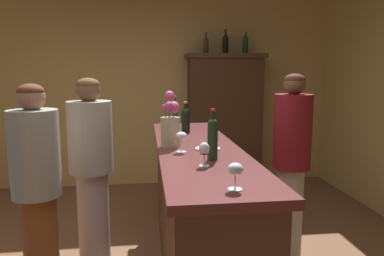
{
  "coord_description": "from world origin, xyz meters",
  "views": [
    {
      "loc": [
        0.07,
        -2.29,
        1.59
      ],
      "look_at": [
        0.44,
        0.57,
        1.15
      ],
      "focal_mm": 33.72,
      "sensor_mm": 36.0,
      "label": 1
    }
  ],
  "objects_px": {
    "wine_bottle_pinot": "(175,115)",
    "display_cabinet": "(224,119)",
    "wine_glass_spare": "(235,170)",
    "display_bottle_midleft": "(225,43)",
    "display_bottle_left": "(206,45)",
    "patron_in_navy": "(91,165)",
    "flower_arrangement": "(171,125)",
    "display_bottle_center": "(245,44)",
    "patron_redhead": "(37,187)",
    "bar_counter": "(197,213)",
    "wine_glass_mid": "(168,123)",
    "wine_bottle_rose": "(213,137)",
    "wine_glass_front": "(204,150)",
    "wine_bottle_syrah": "(186,119)",
    "cheese_plate": "(208,149)",
    "bartender": "(291,160)",
    "wine_glass_rear": "(181,137)"
  },
  "relations": [
    {
      "from": "wine_bottle_pinot",
      "to": "display_cabinet",
      "type": "bearing_deg",
      "value": 61.06
    },
    {
      "from": "wine_glass_rear",
      "to": "patron_in_navy",
      "type": "xyz_separation_m",
      "value": [
        -0.68,
        0.54,
        -0.31
      ]
    },
    {
      "from": "wine_bottle_rose",
      "to": "wine_glass_mid",
      "type": "height_order",
      "value": "wine_bottle_rose"
    },
    {
      "from": "display_bottle_left",
      "to": "display_bottle_midleft",
      "type": "distance_m",
      "value": 0.26
    },
    {
      "from": "display_bottle_left",
      "to": "patron_redhead",
      "type": "height_order",
      "value": "display_bottle_left"
    },
    {
      "from": "bar_counter",
      "to": "wine_glass_mid",
      "type": "height_order",
      "value": "wine_glass_mid"
    },
    {
      "from": "wine_bottle_rose",
      "to": "display_bottle_left",
      "type": "relative_size",
      "value": 1.15
    },
    {
      "from": "display_bottle_midleft",
      "to": "wine_bottle_syrah",
      "type": "bearing_deg",
      "value": -113.17
    },
    {
      "from": "flower_arrangement",
      "to": "display_bottle_center",
      "type": "relative_size",
      "value": 1.39
    },
    {
      "from": "flower_arrangement",
      "to": "patron_redhead",
      "type": "distance_m",
      "value": 0.99
    },
    {
      "from": "wine_glass_mid",
      "to": "display_bottle_midleft",
      "type": "xyz_separation_m",
      "value": [
        0.88,
        1.8,
        0.81
      ]
    },
    {
      "from": "patron_redhead",
      "to": "wine_bottle_syrah",
      "type": "bearing_deg",
      "value": 25.71
    },
    {
      "from": "wine_glass_mid",
      "to": "patron_redhead",
      "type": "distance_m",
      "value": 1.15
    },
    {
      "from": "display_cabinet",
      "to": "display_bottle_left",
      "type": "height_order",
      "value": "display_bottle_left"
    },
    {
      "from": "patron_redhead",
      "to": "wine_bottle_rose",
      "type": "bearing_deg",
      "value": -22.56
    },
    {
      "from": "bar_counter",
      "to": "wine_glass_front",
      "type": "distance_m",
      "value": 0.86
    },
    {
      "from": "wine_bottle_pinot",
      "to": "patron_redhead",
      "type": "xyz_separation_m",
      "value": [
        -1.0,
        -0.97,
        -0.35
      ]
    },
    {
      "from": "wine_glass_front",
      "to": "patron_redhead",
      "type": "bearing_deg",
      "value": 157.74
    },
    {
      "from": "wine_bottle_rose",
      "to": "display_bottle_center",
      "type": "bearing_deg",
      "value": 70.77
    },
    {
      "from": "wine_glass_front",
      "to": "wine_glass_spare",
      "type": "height_order",
      "value": "wine_glass_front"
    },
    {
      "from": "wine_glass_spare",
      "to": "patron_redhead",
      "type": "distance_m",
      "value": 1.46
    },
    {
      "from": "patron_redhead",
      "to": "wine_bottle_pinot",
      "type": "bearing_deg",
      "value": 35.91
    },
    {
      "from": "wine_glass_rear",
      "to": "display_bottle_center",
      "type": "xyz_separation_m",
      "value": [
        1.11,
        2.46,
        0.81
      ]
    },
    {
      "from": "flower_arrangement",
      "to": "cheese_plate",
      "type": "height_order",
      "value": "flower_arrangement"
    },
    {
      "from": "wine_glass_mid",
      "to": "patron_in_navy",
      "type": "xyz_separation_m",
      "value": [
        -0.64,
        -0.11,
        -0.32
      ]
    },
    {
      "from": "flower_arrangement",
      "to": "patron_in_navy",
      "type": "relative_size",
      "value": 0.26
    },
    {
      "from": "wine_glass_spare",
      "to": "display_bottle_midleft",
      "type": "distance_m",
      "value": 3.45
    },
    {
      "from": "cheese_plate",
      "to": "wine_glass_rear",
      "type": "bearing_deg",
      "value": -163.64
    },
    {
      "from": "display_bottle_left",
      "to": "display_cabinet",
      "type": "bearing_deg",
      "value": -0.0
    },
    {
      "from": "flower_arrangement",
      "to": "bartender",
      "type": "xyz_separation_m",
      "value": [
        1.02,
        0.21,
        -0.34
      ]
    },
    {
      "from": "display_bottle_center",
      "to": "flower_arrangement",
      "type": "bearing_deg",
      "value": -117.37
    },
    {
      "from": "display_cabinet",
      "to": "wine_bottle_syrah",
      "type": "bearing_deg",
      "value": -113.11
    },
    {
      "from": "wine_glass_mid",
      "to": "patron_in_navy",
      "type": "bearing_deg",
      "value": -169.92
    },
    {
      "from": "display_bottle_left",
      "to": "patron_in_navy",
      "type": "xyz_separation_m",
      "value": [
        -1.26,
        -1.91,
        -1.11
      ]
    },
    {
      "from": "display_bottle_midleft",
      "to": "patron_redhead",
      "type": "height_order",
      "value": "display_bottle_midleft"
    },
    {
      "from": "wine_bottle_rose",
      "to": "patron_redhead",
      "type": "bearing_deg",
      "value": 165.63
    },
    {
      "from": "display_bottle_midleft",
      "to": "wine_bottle_rose",
      "type": "bearing_deg",
      "value": -103.88
    },
    {
      "from": "display_cabinet",
      "to": "display_bottle_midleft",
      "type": "distance_m",
      "value": 1.03
    },
    {
      "from": "wine_bottle_syrah",
      "to": "wine_bottle_pinot",
      "type": "bearing_deg",
      "value": 107.26
    },
    {
      "from": "wine_bottle_syrah",
      "to": "flower_arrangement",
      "type": "xyz_separation_m",
      "value": [
        -0.17,
        -0.57,
        0.03
      ]
    },
    {
      "from": "patron_redhead",
      "to": "bartender",
      "type": "relative_size",
      "value": 0.96
    },
    {
      "from": "bar_counter",
      "to": "wine_bottle_syrah",
      "type": "xyz_separation_m",
      "value": [
        -0.02,
        0.56,
        0.65
      ]
    },
    {
      "from": "wine_bottle_pinot",
      "to": "wine_glass_front",
      "type": "bearing_deg",
      "value": -87.71
    },
    {
      "from": "wine_glass_rear",
      "to": "wine_bottle_syrah",
      "type": "bearing_deg",
      "value": 81.59
    },
    {
      "from": "patron_in_navy",
      "to": "patron_redhead",
      "type": "bearing_deg",
      "value": -96.6
    },
    {
      "from": "patron_in_navy",
      "to": "wine_glass_mid",
      "type": "bearing_deg",
      "value": 32.98
    },
    {
      "from": "display_bottle_left",
      "to": "display_bottle_center",
      "type": "bearing_deg",
      "value": -0.0
    },
    {
      "from": "wine_bottle_pinot",
      "to": "bar_counter",
      "type": "bearing_deg",
      "value": -82.84
    },
    {
      "from": "wine_glass_spare",
      "to": "display_bottle_midleft",
      "type": "height_order",
      "value": "display_bottle_midleft"
    },
    {
      "from": "flower_arrangement",
      "to": "display_bottle_center",
      "type": "height_order",
      "value": "display_bottle_center"
    }
  ]
}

